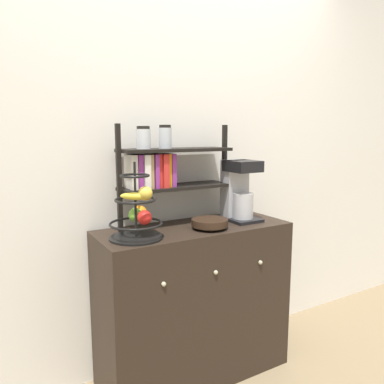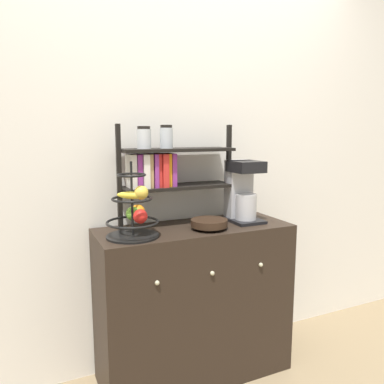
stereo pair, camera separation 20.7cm
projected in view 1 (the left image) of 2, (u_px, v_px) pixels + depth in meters
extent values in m
cube|color=silver|center=(173.00, 153.00, 2.27)|extent=(7.00, 0.05, 2.60)
cube|color=black|center=(194.00, 302.00, 2.18)|extent=(1.10, 0.42, 0.90)
sphere|color=#B2AD8C|center=(164.00, 284.00, 1.80)|extent=(0.02, 0.02, 0.02)
sphere|color=#B2AD8C|center=(216.00, 272.00, 1.95)|extent=(0.02, 0.02, 0.02)
sphere|color=#B2AD8C|center=(260.00, 262.00, 2.11)|extent=(0.02, 0.02, 0.02)
cube|color=black|center=(240.00, 219.00, 2.27)|extent=(0.18, 0.23, 0.02)
cube|color=#B7B7BC|center=(235.00, 188.00, 2.29)|extent=(0.15, 0.09, 0.34)
cylinder|color=#B7B7BC|center=(243.00, 206.00, 2.24)|extent=(0.12, 0.12, 0.15)
cube|color=black|center=(243.00, 166.00, 2.21)|extent=(0.17, 0.19, 0.07)
cylinder|color=black|center=(136.00, 238.00, 1.87)|extent=(0.27, 0.27, 0.01)
cylinder|color=black|center=(135.00, 200.00, 1.84)|extent=(0.01, 0.01, 0.38)
torus|color=black|center=(136.00, 223.00, 1.86)|extent=(0.27, 0.27, 0.01)
torus|color=black|center=(135.00, 200.00, 1.84)|extent=(0.21, 0.21, 0.01)
torus|color=black|center=(135.00, 176.00, 1.82)|extent=(0.15, 0.15, 0.01)
sphere|color=red|center=(145.00, 217.00, 1.83)|extent=(0.07, 0.07, 0.07)
sphere|color=#6BAD33|center=(136.00, 215.00, 1.89)|extent=(0.07, 0.07, 0.07)
sphere|color=orange|center=(140.00, 213.00, 1.93)|extent=(0.08, 0.08, 0.08)
ellipsoid|color=yellow|center=(135.00, 196.00, 1.82)|extent=(0.14, 0.12, 0.04)
sphere|color=gold|center=(145.00, 193.00, 1.82)|extent=(0.07, 0.07, 0.07)
cylinder|color=black|center=(210.00, 227.00, 2.07)|extent=(0.11, 0.11, 0.02)
cylinder|color=black|center=(210.00, 222.00, 2.06)|extent=(0.20, 0.20, 0.04)
cube|color=black|center=(119.00, 179.00, 1.97)|extent=(0.02, 0.02, 0.57)
cube|color=black|center=(224.00, 172.00, 2.31)|extent=(0.02, 0.02, 0.57)
cube|color=black|center=(176.00, 187.00, 2.15)|extent=(0.65, 0.20, 0.02)
cube|color=black|center=(176.00, 150.00, 2.12)|extent=(0.65, 0.20, 0.02)
cube|color=white|center=(131.00, 172.00, 2.00)|extent=(0.03, 0.13, 0.18)
cube|color=#8C338C|center=(137.00, 172.00, 2.01)|extent=(0.03, 0.14, 0.18)
cube|color=white|center=(142.00, 171.00, 2.03)|extent=(0.03, 0.16, 0.18)
cube|color=tan|center=(147.00, 171.00, 2.04)|extent=(0.02, 0.14, 0.18)
cube|color=#8C338C|center=(152.00, 171.00, 2.06)|extent=(0.02, 0.15, 0.18)
cube|color=red|center=(156.00, 170.00, 2.07)|extent=(0.02, 0.13, 0.18)
cube|color=red|center=(160.00, 170.00, 2.08)|extent=(0.03, 0.16, 0.18)
cube|color=orange|center=(166.00, 170.00, 2.10)|extent=(0.02, 0.12, 0.18)
cube|color=#8C338C|center=(170.00, 170.00, 2.11)|extent=(0.03, 0.13, 0.18)
cylinder|color=silver|center=(143.00, 139.00, 2.01)|extent=(0.08, 0.08, 0.11)
cylinder|color=black|center=(143.00, 128.00, 2.00)|extent=(0.07, 0.07, 0.02)
cylinder|color=silver|center=(165.00, 138.00, 2.07)|extent=(0.07, 0.07, 0.11)
cylinder|color=black|center=(165.00, 126.00, 2.06)|extent=(0.07, 0.07, 0.02)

